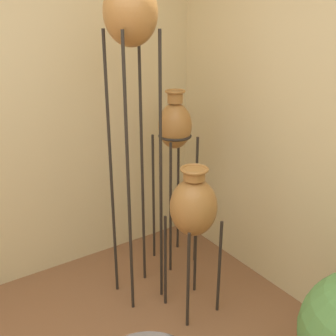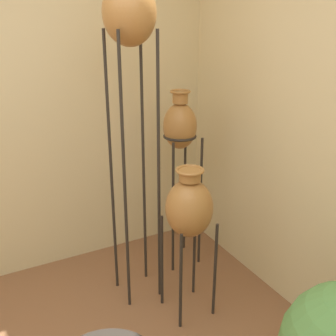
{
  "view_description": "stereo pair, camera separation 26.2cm",
  "coord_description": "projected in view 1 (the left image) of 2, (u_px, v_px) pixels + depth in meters",
  "views": [
    {
      "loc": [
        -0.27,
        -0.96,
        1.86
      ],
      "look_at": [
        1.11,
        1.07,
        0.93
      ],
      "focal_mm": 42.0,
      "sensor_mm": 36.0,
      "label": 1
    },
    {
      "loc": [
        -0.04,
        -1.09,
        1.86
      ],
      "look_at": [
        1.11,
        1.07,
        0.93
      ],
      "focal_mm": 42.0,
      "sensor_mm": 36.0,
      "label": 2
    }
  ],
  "objects": [
    {
      "name": "vase_stand_medium",
      "position": [
        175.0,
        130.0,
        2.88
      ],
      "size": [
        0.26,
        0.26,
        1.39
      ],
      "color": "#28231E",
      "rests_on": "ground_plane"
    },
    {
      "name": "vase_stand_tall",
      "position": [
        131.0,
        23.0,
        2.22
      ],
      "size": [
        0.31,
        0.31,
        2.17
      ],
      "color": "#28231E",
      "rests_on": "ground_plane"
    },
    {
      "name": "vase_stand_short",
      "position": [
        193.0,
        208.0,
        2.45
      ],
      "size": [
        0.3,
        0.3,
        1.03
      ],
      "color": "#28231E",
      "rests_on": "ground_plane"
    }
  ]
}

